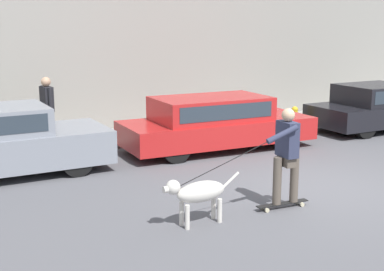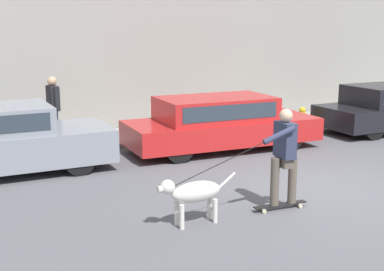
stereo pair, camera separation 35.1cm
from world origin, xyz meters
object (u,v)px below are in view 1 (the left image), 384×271
at_px(pedestrian_with_bag, 47,107).
at_px(fire_hydrant, 294,118).
at_px(parked_car_1, 215,123).
at_px(skateboarder, 286,152).
at_px(parked_car_2, 378,108).
at_px(dog, 198,193).

distance_m(pedestrian_with_bag, fire_hydrant, 6.60).
bearing_deg(parked_car_1, skateboarder, -102.81).
distance_m(parked_car_1, skateboarder, 4.21).
relative_size(pedestrian_with_bag, fire_hydrant, 2.32).
bearing_deg(parked_car_2, fire_hydrant, 158.69).
distance_m(parked_car_1, fire_hydrant, 3.15).
relative_size(parked_car_1, pedestrian_with_bag, 2.87).
height_order(parked_car_1, fire_hydrant, parked_car_1).
height_order(dog, fire_hydrant, dog).
xyz_separation_m(pedestrian_with_bag, fire_hydrant, (6.49, -1.02, -0.63)).
relative_size(dog, skateboarder, 0.53).
distance_m(dog, pedestrian_with_bag, 6.01).
height_order(parked_car_2, dog, parked_car_2).
distance_m(parked_car_2, skateboarder, 7.48).
xyz_separation_m(parked_car_2, fire_hydrant, (-2.21, 0.86, -0.24)).
bearing_deg(dog, parked_car_2, -155.25).
height_order(pedestrian_with_bag, fire_hydrant, pedestrian_with_bag).
height_order(parked_car_2, fire_hydrant, parked_car_2).
bearing_deg(parked_car_2, pedestrian_with_bag, 167.80).
distance_m(dog, skateboarder, 1.64).
xyz_separation_m(skateboarder, fire_hydrant, (4.07, 4.92, -0.57)).
bearing_deg(skateboarder, parked_car_2, -143.63).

